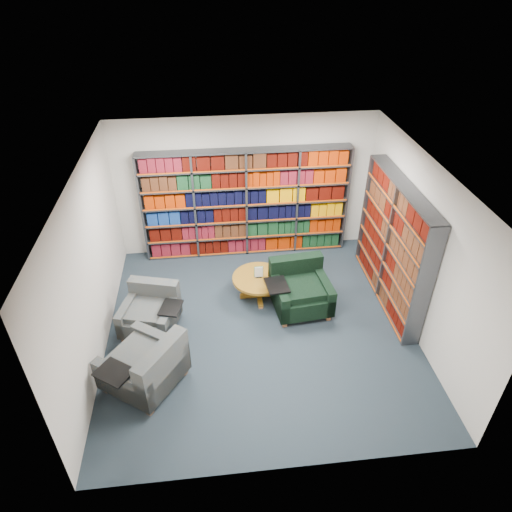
{
  "coord_description": "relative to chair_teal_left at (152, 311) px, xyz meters",
  "views": [
    {
      "loc": [
        -0.7,
        -5.57,
        5.34
      ],
      "look_at": [
        0.0,
        0.6,
        1.05
      ],
      "focal_mm": 32.0,
      "sensor_mm": 36.0,
      "label": 1
    }
  ],
  "objects": [
    {
      "name": "bookshelf_back",
      "position": [
        1.78,
        2.08,
        0.79
      ],
      "size": [
        4.0,
        0.28,
        2.2
      ],
      "color": "#47494F",
      "rests_on": "ground"
    },
    {
      "name": "coffee_table",
      "position": [
        1.85,
        0.55,
        0.05
      ],
      "size": [
        0.94,
        0.94,
        0.66
      ],
      "color": "#96671F",
      "rests_on": "ground"
    },
    {
      "name": "room_shell",
      "position": [
        1.78,
        -0.26,
        1.09
      ],
      "size": [
        5.02,
        5.02,
        2.82
      ],
      "color": "black",
      "rests_on": "ground"
    },
    {
      "name": "chair_teal_front",
      "position": [
        0.05,
        -1.27,
        0.05
      ],
      "size": [
        1.34,
        1.34,
        0.88
      ],
      "color": "#0C233D",
      "rests_on": "ground"
    },
    {
      "name": "bookshelf_right",
      "position": [
        4.12,
        0.34,
        0.79
      ],
      "size": [
        0.28,
        2.5,
        2.2
      ],
      "color": "#47494F",
      "rests_on": "ground"
    },
    {
      "name": "chair_green_right",
      "position": [
        2.52,
        0.25,
        0.04
      ],
      "size": [
        1.16,
        1.03,
        0.86
      ],
      "color": "black",
      "rests_on": "ground"
    },
    {
      "name": "chair_teal_left",
      "position": [
        0.0,
        0.0,
        0.0
      ],
      "size": [
        1.09,
        1.03,
        0.76
      ],
      "color": "#0C233D",
      "rests_on": "ground"
    }
  ]
}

